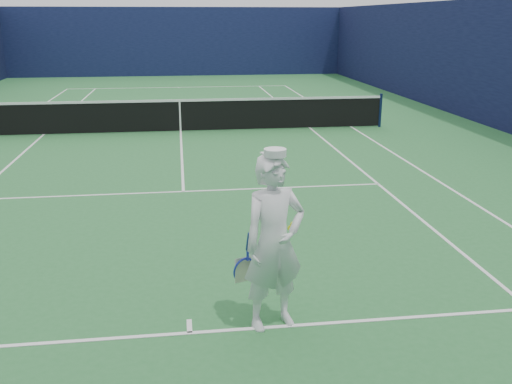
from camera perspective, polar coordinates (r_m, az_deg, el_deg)
The scene contains 5 objects.
ground at distance 17.90m, azimuth -7.54°, elevation 5.98°, with size 80.00×80.00×0.00m, color #296D35.
court_markings at distance 17.90m, azimuth -7.54°, elevation 5.99°, with size 11.03×23.83×0.01m.
windscreen_fence at distance 17.63m, azimuth -7.80°, elevation 12.37°, with size 20.12×36.12×4.00m.
tennis_net at distance 17.81m, azimuth -7.61°, elevation 7.73°, with size 12.88×0.09×1.07m.
tennis_player at distance 6.32m, azimuth 1.82°, elevation -5.09°, with size 0.91×0.69×2.07m.
Camera 1 is at (-0.02, -17.58, 3.39)m, focal length 40.00 mm.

